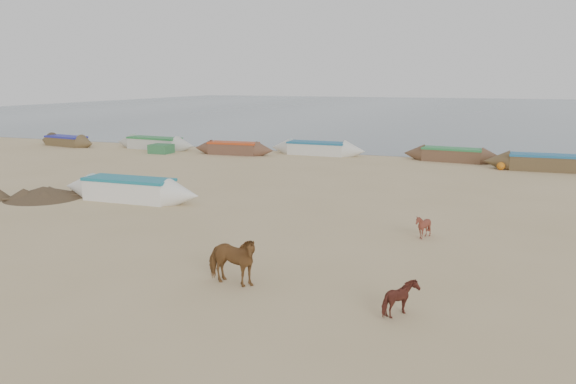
% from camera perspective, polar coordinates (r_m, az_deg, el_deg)
% --- Properties ---
extents(ground, '(140.00, 140.00, 0.00)m').
position_cam_1_polar(ground, '(16.58, -5.03, -5.95)').
color(ground, tan).
rests_on(ground, ground).
extents(sea, '(160.00, 160.00, 0.00)m').
position_cam_1_polar(sea, '(96.56, 17.16, 7.98)').
color(sea, slate).
rests_on(sea, ground).
extents(cow_adult, '(1.54, 0.81, 1.26)m').
position_cam_1_polar(cow_adult, '(13.74, -5.77, -6.92)').
color(cow_adult, brown).
rests_on(cow_adult, ground).
extents(calf_front, '(0.91, 0.88, 0.77)m').
position_cam_1_polar(calf_front, '(18.16, 13.56, -3.41)').
color(calf_front, brown).
rests_on(calf_front, ground).
extents(calf_right, '(0.72, 0.81, 0.76)m').
position_cam_1_polar(calf_right, '(12.26, 11.43, -10.64)').
color(calf_right, '#5F291E').
rests_on(calf_right, ground).
extents(near_canoe, '(6.47, 1.39, 0.95)m').
position_cam_1_polar(near_canoe, '(24.00, -15.83, 0.27)').
color(near_canoe, white).
rests_on(near_canoe, ground).
extents(debris_pile, '(3.83, 3.83, 0.49)m').
position_cam_1_polar(debris_pile, '(25.82, -23.59, -0.02)').
color(debris_pile, brown).
rests_on(debris_pile, ground).
extents(waterline_canoes, '(57.59, 5.00, 0.90)m').
position_cam_1_polar(waterline_canoes, '(35.41, 9.56, 3.92)').
color(waterline_canoes, brown).
rests_on(waterline_canoes, ground).
extents(beach_clutter, '(44.68, 5.20, 0.64)m').
position_cam_1_polar(beach_clutter, '(34.39, 15.81, 3.23)').
color(beach_clutter, '#326F42').
rests_on(beach_clutter, ground).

